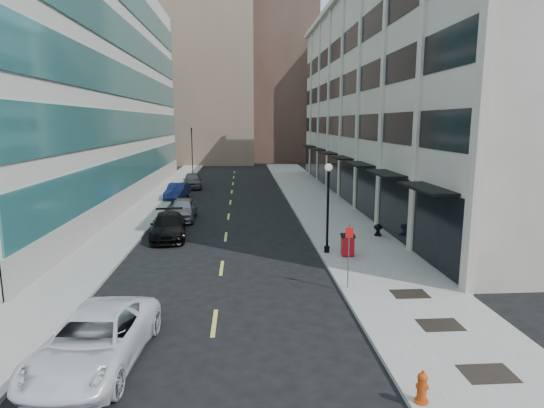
{
  "coord_description": "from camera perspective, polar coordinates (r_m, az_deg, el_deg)",
  "views": [
    {
      "loc": [
        1.01,
        -12.85,
        6.86
      ],
      "look_at": [
        2.67,
        11.89,
        2.37
      ],
      "focal_mm": 30.0,
      "sensor_mm": 36.0,
      "label": 1
    }
  ],
  "objects": [
    {
      "name": "grate_mid",
      "position": [
        16.74,
        20.36,
        -14.03
      ],
      "size": [
        1.4,
        1.0,
        0.01
      ],
      "primitive_type": "cube",
      "color": "black",
      "rests_on": "sidewalk_right"
    },
    {
      "name": "car_silver_sedan",
      "position": [
        32.79,
        -11.15,
        -0.64
      ],
      "size": [
        1.85,
        4.53,
        1.54
      ],
      "primitive_type": "imported",
      "rotation": [
        0.0,
        0.0,
        0.01
      ],
      "color": "#919299",
      "rests_on": "ground"
    },
    {
      "name": "skyline_stone",
      "position": [
        80.72,
        8.51,
        12.39
      ],
      "size": [
        10.0,
        14.0,
        20.0
      ],
      "primitive_type": "cube",
      "color": "beige",
      "rests_on": "ground"
    },
    {
      "name": "sign_post",
      "position": [
        18.69,
        9.62,
        -5.37
      ],
      "size": [
        0.32,
        0.07,
        2.72
      ],
      "rotation": [
        0.0,
        0.0,
        -0.04
      ],
      "color": "slate",
      "rests_on": "sidewalk_right"
    },
    {
      "name": "building_left",
      "position": [
        43.42,
        -27.62,
        13.26
      ],
      "size": [
        16.14,
        46.0,
        20.0
      ],
      "color": "beige",
      "rests_on": "ground"
    },
    {
      "name": "ground",
      "position": [
        14.6,
        -7.72,
        -17.86
      ],
      "size": [
        160.0,
        160.0,
        0.0
      ],
      "primitive_type": "plane",
      "color": "black",
      "rests_on": "ground"
    },
    {
      "name": "trash_bin",
      "position": [
        23.43,
        9.46,
        -5.01
      ],
      "size": [
        0.73,
        0.79,
        1.11
      ],
      "rotation": [
        0.0,
        0.0,
        -0.07
      ],
      "color": "#A60B13",
      "rests_on": "sidewalk_right"
    },
    {
      "name": "lamppost",
      "position": [
        23.41,
        7.04,
        0.55
      ],
      "size": [
        0.4,
        0.4,
        4.75
      ],
      "color": "black",
      "rests_on": "sidewalk_right"
    },
    {
      "name": "car_white_van",
      "position": [
        14.31,
        -21.36,
        -15.69
      ],
      "size": [
        3.0,
        5.7,
        1.53
      ],
      "primitive_type": "imported",
      "rotation": [
        0.0,
        0.0,
        -0.09
      ],
      "color": "white",
      "rests_on": "ground"
    },
    {
      "name": "car_grey_sedan",
      "position": [
        48.51,
        -9.95,
        2.93
      ],
      "size": [
        2.36,
        4.85,
        1.59
      ],
      "primitive_type": "imported",
      "rotation": [
        0.0,
        0.0,
        0.1
      ],
      "color": "slate",
      "rests_on": "ground"
    },
    {
      "name": "grate_far",
      "position": [
        19.12,
        16.9,
        -10.73
      ],
      "size": [
        1.4,
        1.0,
        0.01
      ],
      "primitive_type": "cube",
      "color": "black",
      "rests_on": "sidewalk_right"
    },
    {
      "name": "skyline_brown",
      "position": [
        85.74,
        0.9,
        17.06
      ],
      "size": [
        12.0,
        16.0,
        34.0
      ],
      "primitive_type": "cube",
      "color": "brown",
      "rests_on": "ground"
    },
    {
      "name": "traffic_signal",
      "position": [
        61.21,
        -10.07,
        9.04
      ],
      "size": [
        0.66,
        0.66,
        6.98
      ],
      "color": "black",
      "rests_on": "ground"
    },
    {
      "name": "sidewalk_left",
      "position": [
        34.37,
        -16.38,
        -1.54
      ],
      "size": [
        3.0,
        80.0,
        0.15
      ],
      "primitive_type": "cube",
      "color": "gray",
      "rests_on": "ground"
    },
    {
      "name": "road_centerline",
      "position": [
        30.64,
        -5.64,
        -2.71
      ],
      "size": [
        0.15,
        68.2,
        0.01
      ],
      "color": "#D8CC4C",
      "rests_on": "ground"
    },
    {
      "name": "car_black_pickup",
      "position": [
        27.9,
        -12.9,
        -2.71
      ],
      "size": [
        2.59,
        5.18,
        1.45
      ],
      "primitive_type": "imported",
      "rotation": [
        0.0,
        0.0,
        0.12
      ],
      "color": "black",
      "rests_on": "ground"
    },
    {
      "name": "car_blue_sedan",
      "position": [
        41.72,
        -11.81,
        1.57
      ],
      "size": [
        1.94,
        4.44,
        1.42
      ],
      "primitive_type": "imported",
      "rotation": [
        0.0,
        0.0,
        -0.1
      ],
      "color": "#151F4F",
      "rests_on": "ground"
    },
    {
      "name": "urn_planter",
      "position": [
        27.87,
        13.18,
        -3.04
      ],
      "size": [
        0.51,
        0.51,
        0.7
      ],
      "rotation": [
        0.0,
        0.0,
        -0.4
      ],
      "color": "black",
      "rests_on": "sidewalk_right"
    },
    {
      "name": "fire_hydrant",
      "position": [
        12.37,
        18.32,
        -20.97
      ],
      "size": [
        0.34,
        0.34,
        0.83
      ],
      "rotation": [
        0.0,
        0.0,
        -0.29
      ],
      "color": "#D3440E",
      "rests_on": "sidewalk_right"
    },
    {
      "name": "skyline_tan_near",
      "position": [
        81.32,
        -7.63,
        15.22
      ],
      "size": [
        14.0,
        18.0,
        28.0
      ],
      "primitive_type": "cube",
      "color": "#877058",
      "rests_on": "ground"
    },
    {
      "name": "skyline_tan_far",
      "position": [
        92.17,
        -13.54,
        12.56
      ],
      "size": [
        12.0,
        14.0,
        22.0
      ],
      "primitive_type": "cube",
      "color": "#877058",
      "rests_on": "ground"
    },
    {
      "name": "sidewalk_right",
      "position": [
        34.17,
        7.19,
        -1.27
      ],
      "size": [
        5.0,
        80.0,
        0.15
      ],
      "primitive_type": "cube",
      "color": "gray",
      "rests_on": "ground"
    },
    {
      "name": "grate_near",
      "position": [
        14.36,
        25.47,
        -18.65
      ],
      "size": [
        1.4,
        1.0,
        0.01
      ],
      "primitive_type": "cube",
      "color": "black",
      "rests_on": "sidewalk_right"
    },
    {
      "name": "building_right",
      "position": [
        42.96,
        18.38,
        12.6
      ],
      "size": [
        15.3,
        46.5,
        18.25
      ],
      "color": "beige",
      "rests_on": "ground"
    }
  ]
}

